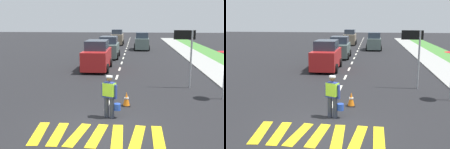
{
  "view_description": "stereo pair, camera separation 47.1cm",
  "coord_description": "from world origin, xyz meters",
  "views": [
    {
      "loc": [
        1.23,
        -8.94,
        3.81
      ],
      "look_at": [
        0.07,
        4.22,
        1.1
      ],
      "focal_mm": 43.76,
      "sensor_mm": 36.0,
      "label": 1
    },
    {
      "loc": [
        1.7,
        -8.89,
        3.81
      ],
      "look_at": [
        0.07,
        4.22,
        1.1
      ],
      "focal_mm": 43.76,
      "sensor_mm": 36.0,
      "label": 2
    }
  ],
  "objects": [
    {
      "name": "car_oncoming_lead",
      "position": [
        -1.69,
        11.34,
        1.03
      ],
      "size": [
        2.04,
        4.3,
        2.22
      ],
      "color": "red",
      "rests_on": "ground"
    },
    {
      "name": "crosswalk_stripes",
      "position": [
        0.0,
        -0.53,
        0.01
      ],
      "size": [
        4.47,
        1.93,
        0.01
      ],
      "color": "yellow",
      "rests_on": "ground"
    },
    {
      "name": "lane_center_line",
      "position": [
        0.0,
        25.2,
        0.0
      ],
      "size": [
        0.14,
        46.4,
        0.01
      ],
      "color": "silver",
      "rests_on": "ground"
    },
    {
      "name": "sidewalk_right",
      "position": [
        7.2,
        10.0,
        0.0
      ],
      "size": [
        2.4,
        72.0,
        0.14
      ],
      "primitive_type": "cube",
      "color": "#9E9E99",
      "rests_on": "ground"
    },
    {
      "name": "traffic_cone_near",
      "position": [
        0.85,
        2.7,
        0.31
      ],
      "size": [
        0.36,
        0.36,
        0.64
      ],
      "color": "black",
      "rests_on": "ground"
    },
    {
      "name": "lane_direction_sign",
      "position": [
        4.01,
        6.25,
        2.41
      ],
      "size": [
        1.16,
        0.11,
        3.2
      ],
      "color": "gray",
      "rests_on": "ground"
    },
    {
      "name": "car_oncoming_second",
      "position": [
        -1.45,
        17.84,
        0.98
      ],
      "size": [
        2.08,
        4.13,
        2.11
      ],
      "color": "slate",
      "rests_on": "ground"
    },
    {
      "name": "road_worker",
      "position": [
        0.26,
        1.18,
        0.93
      ],
      "size": [
        0.76,
        0.44,
        1.67
      ],
      "color": "#383D4C",
      "rests_on": "ground"
    },
    {
      "name": "ground_plane",
      "position": [
        0.0,
        21.0,
        0.0
      ],
      "size": [
        96.0,
        96.0,
        0.0
      ],
      "primitive_type": "plane",
      "color": "black"
    },
    {
      "name": "car_oncoming_third",
      "position": [
        -1.57,
        31.71,
        1.05
      ],
      "size": [
        1.93,
        3.96,
        2.26
      ],
      "color": "gray",
      "rests_on": "ground"
    },
    {
      "name": "car_outgoing_far",
      "position": [
        1.93,
        25.29,
        1.0
      ],
      "size": [
        1.91,
        3.83,
        2.16
      ],
      "color": "slate",
      "rests_on": "ground"
    }
  ]
}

